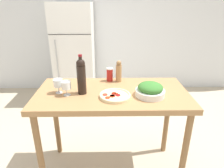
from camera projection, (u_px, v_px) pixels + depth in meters
The scene contains 10 objects.
wall_back at pixel (110, 23), 3.71m from camera, with size 6.40×0.06×2.60m.
refrigerator at pixel (75, 53), 3.53m from camera, with size 0.67×0.69×1.67m.
prep_counter at pixel (112, 103), 1.85m from camera, with size 1.37×0.69×0.92m.
wine_bottle at pixel (81, 76), 1.71m from camera, with size 0.08×0.08×0.35m.
wine_glass_near at pixel (66, 86), 1.71m from camera, with size 0.08×0.08×0.13m.
wine_glass_far at pixel (58, 84), 1.75m from camera, with size 0.08×0.08×0.13m.
pepper_mill at pixel (119, 72), 2.00m from camera, with size 0.06×0.06×0.22m.
salad_bowl at pixel (150, 90), 1.71m from camera, with size 0.25×0.25×0.12m.
homemade_pizza at pixel (115, 96), 1.70m from camera, with size 0.27×0.27×0.03m.
salt_canister at pixel (110, 74), 2.03m from camera, with size 0.06×0.06×0.14m.
Camera 1 is at (-0.03, -1.64, 1.69)m, focal length 32.00 mm.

